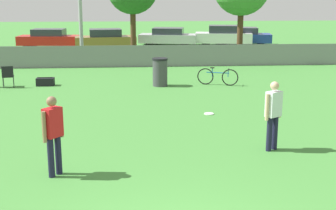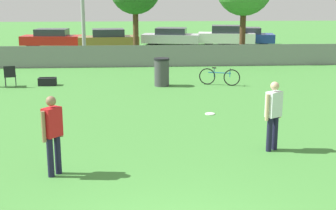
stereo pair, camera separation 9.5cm
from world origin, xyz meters
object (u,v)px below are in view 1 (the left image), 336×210
Objects in this scene: folding_chair_sideline at (8,75)px; parked_car_tan at (105,39)px; parked_car_red at (49,38)px; parked_car_white at (223,36)px; player_receiver_white at (273,112)px; parked_car_silver at (168,37)px; trash_bin at (160,72)px; player_thrower_red at (53,131)px; gear_bag_sideline at (45,82)px; parked_car_blue at (242,36)px; bicycle_sideline at (218,77)px; frisbee_disc at (209,114)px.

parked_car_tan is at bearing -115.38° from folding_chair_sideline.
parked_car_white reaches higher than parked_car_red.
player_receiver_white reaches higher than parked_car_silver.
player_receiver_white is 8.49m from trash_bin.
parked_car_red is 0.96× the size of parked_car_silver.
player_thrower_red is 25.32m from parked_car_silver.
parked_car_white is (5.56, 15.05, 0.14)m from trash_bin.
folding_chair_sideline is 0.20× the size of parked_car_white.
parked_car_tan is 0.99× the size of parked_car_white.
folding_chair_sideline is at bearing 101.34° from player_receiver_white.
player_receiver_white is 23.51m from parked_car_white.
trash_bin is at bearing -60.26° from parked_car_red.
player_receiver_white is 1.91× the size of folding_chair_sideline.
trash_bin reaches higher than gear_bag_sideline.
folding_chair_sideline is at bearing -109.27° from parked_car_tan.
parked_car_white is (8.29, 24.47, -0.24)m from player_thrower_red.
bicycle_sideline is at bearing -97.78° from parked_car_blue.
player_thrower_red is at bearing -79.15° from gear_bag_sideline.
parked_car_blue is (13.77, 0.97, -0.03)m from parked_car_red.
player_thrower_red is 22.94m from parked_car_tan.
gear_bag_sideline is 13.22m from parked_car_tan.
player_thrower_red is 1.47× the size of trash_bin.
parked_car_silver is (-0.52, 23.74, -0.32)m from player_receiver_white.
bicycle_sideline is 0.38× the size of parked_car_tan.
parked_car_tan is at bearing 82.21° from gear_bag_sideline.
player_receiver_white reaches higher than gear_bag_sideline.
folding_chair_sideline is at bearing -118.47° from parked_car_white.
folding_chair_sideline is 13.72m from parked_car_tan.
player_receiver_white is 3.73m from frisbee_disc.
gear_bag_sideline is (-5.83, 5.14, 0.14)m from frisbee_disc.
parked_car_silver is (-0.75, 15.54, 0.27)m from bicycle_sideline.
player_thrower_red is 10.71m from bicycle_sideline.
parked_car_red is at bearing 47.31° from player_thrower_red.
player_thrower_red is at bearing -106.20° from trash_bin.
bicycle_sideline is at bearing -53.15° from parked_car_red.
parked_car_silver is at bearing -171.96° from parked_car_blue.
parked_car_blue reaches higher than frisbee_disc.
trash_bin is at bearing -5.33° from gear_bag_sideline.
folding_chair_sideline is 14.31m from parked_car_red.
parked_car_tan is at bearing 102.51° from frisbee_disc.
parked_car_blue is (4.67, 15.45, 0.27)m from bicycle_sideline.
parked_car_silver is (7.62, 15.35, 0.12)m from folding_chair_sideline.
bicycle_sideline is 2.28× the size of gear_bag_sideline.
parked_car_blue is at bearing 24.17° from parked_car_white.
parked_car_red reaches higher than gear_bag_sideline.
parked_car_tan is 0.95× the size of parked_car_silver.
parked_car_blue is (9.85, 1.91, -0.03)m from parked_car_tan.
parked_car_tan reaches higher than frisbee_disc.
parked_car_silver is (6.22, 15.09, 0.46)m from gear_bag_sideline.
player_receiver_white is at bearing -63.91° from parked_car_red.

